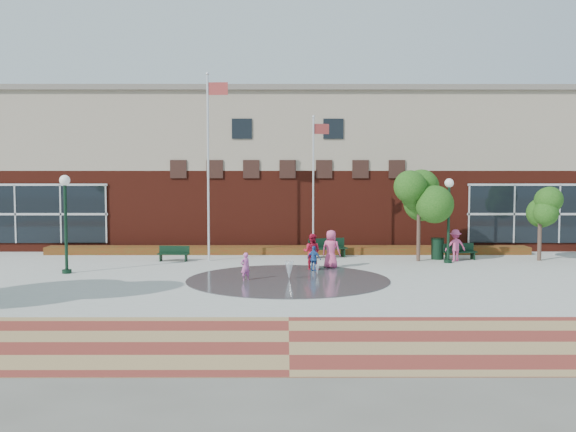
{
  "coord_description": "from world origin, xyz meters",
  "views": [
    {
      "loc": [
        -0.07,
        -24.54,
        4.6
      ],
      "look_at": [
        0.0,
        4.0,
        2.6
      ],
      "focal_mm": 42.0,
      "sensor_mm": 36.0,
      "label": 1
    }
  ],
  "objects_px": {
    "bench_left": "(174,257)",
    "trash_can": "(438,249)",
    "child_splash": "(245,267)",
    "flagpole_left": "(209,157)",
    "flagpole_right": "(314,180)"
  },
  "relations": [
    {
      "from": "bench_left",
      "to": "trash_can",
      "type": "bearing_deg",
      "value": 8.47
    },
    {
      "from": "flagpole_left",
      "to": "child_splash",
      "type": "xyz_separation_m",
      "value": [
        2.13,
        -6.0,
        -4.62
      ]
    },
    {
      "from": "trash_can",
      "to": "child_splash",
      "type": "bearing_deg",
      "value": -145.03
    },
    {
      "from": "bench_left",
      "to": "child_splash",
      "type": "height_order",
      "value": "child_splash"
    },
    {
      "from": "bench_left",
      "to": "child_splash",
      "type": "bearing_deg",
      "value": -50.66
    },
    {
      "from": "bench_left",
      "to": "child_splash",
      "type": "relative_size",
      "value": 1.33
    },
    {
      "from": "flagpole_left",
      "to": "trash_can",
      "type": "xyz_separation_m",
      "value": [
        11.5,
        0.55,
        -4.65
      ]
    },
    {
      "from": "flagpole_left",
      "to": "trash_can",
      "type": "distance_m",
      "value": 12.42
    },
    {
      "from": "bench_left",
      "to": "trash_can",
      "type": "distance_m",
      "value": 13.32
    },
    {
      "from": "bench_left",
      "to": "flagpole_right",
      "type": "bearing_deg",
      "value": 6.78
    },
    {
      "from": "flagpole_right",
      "to": "child_splash",
      "type": "height_order",
      "value": "flagpole_right"
    },
    {
      "from": "flagpole_right",
      "to": "flagpole_left",
      "type": "bearing_deg",
      "value": 162.28
    },
    {
      "from": "flagpole_left",
      "to": "child_splash",
      "type": "relative_size",
      "value": 7.94
    },
    {
      "from": "child_splash",
      "to": "trash_can",
      "type": "bearing_deg",
      "value": 177.97
    },
    {
      "from": "flagpole_left",
      "to": "trash_can",
      "type": "relative_size",
      "value": 8.49
    }
  ]
}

